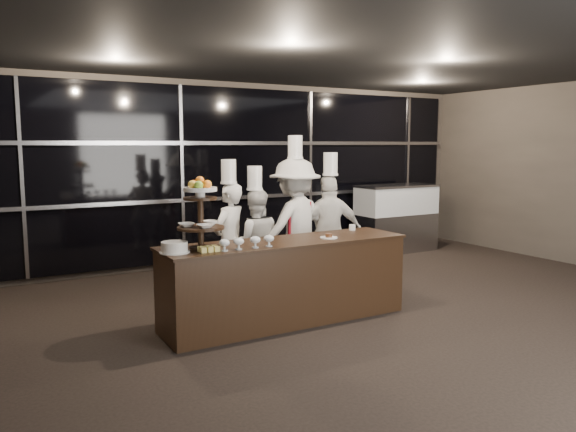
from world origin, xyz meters
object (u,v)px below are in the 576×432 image
chef_c (295,226)px  chef_d (330,231)px  chef_a (230,238)px  display_case (396,215)px  buffet_counter (286,281)px  chef_b (255,242)px  layer_cake (174,247)px  display_stand (200,208)px

chef_c → chef_d: bearing=-14.0°
chef_a → display_case: bearing=19.2°
buffet_counter → chef_a: bearing=96.9°
chef_a → chef_b: chef_a is taller
layer_cake → chef_c: chef_c is taller
chef_d → buffet_counter: bearing=-143.2°
display_case → chef_a: bearing=-160.8°
chef_a → chef_b: bearing=-19.8°
chef_a → chef_d: size_ratio=0.96×
chef_a → buffet_counter: bearing=-83.1°
buffet_counter → chef_c: chef_c is taller
display_case → chef_c: chef_c is taller
chef_a → chef_c: 0.90m
buffet_counter → chef_b: bearing=81.4°
buffet_counter → chef_d: (1.21, 0.91, 0.34)m
chef_c → chef_d: chef_c is taller
chef_b → chef_c: bearing=-6.6°
layer_cake → display_case: (5.15, 2.64, -0.29)m
display_stand → chef_d: chef_d is taller
chef_b → layer_cake: bearing=-142.1°
layer_cake → display_case: display_case is taller
display_stand → display_case: 5.54m
display_case → chef_a: 4.23m
chef_b → chef_d: chef_d is taller
layer_cake → chef_a: chef_a is taller
chef_c → chef_b: bearing=173.4°
display_case → chef_d: bearing=-147.5°
chef_b → chef_a: bearing=160.2°
buffet_counter → chef_a: (-0.14, 1.20, 0.32)m
buffet_counter → chef_b: (0.17, 1.09, 0.26)m
display_case → chef_c: bearing=-153.4°
layer_cake → chef_c: 2.30m
buffet_counter → display_stand: bearing=-180.0°
display_stand → layer_cake: (-0.30, -0.05, -0.37)m
layer_cake → chef_a: bearing=47.3°
layer_cake → display_stand: bearing=9.5°
layer_cake → display_case: size_ratio=0.20×
buffet_counter → chef_c: size_ratio=1.35×
buffet_counter → chef_c: (0.73, 1.02, 0.44)m
display_stand → chef_b: size_ratio=0.44×
layer_cake → chef_b: (1.46, 1.14, -0.25)m
layer_cake → chef_b: 1.87m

